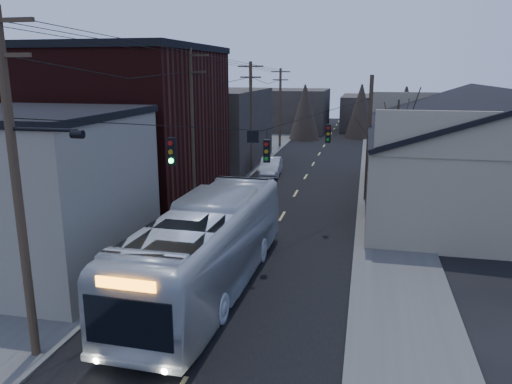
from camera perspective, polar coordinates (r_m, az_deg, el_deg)
road_surface at (r=40.48m, az=5.35°, el=1.18°), size 9.00×110.00×0.02m
sidewalk_left at (r=41.74m, az=-3.53°, el=1.67°), size 4.00×110.00×0.12m
sidewalk_right at (r=40.22m, az=14.58°, el=0.78°), size 4.00×110.00×0.12m
building_clapboard at (r=23.46m, az=-24.00°, el=-0.50°), size 8.00×8.00×7.00m
building_brick at (r=32.97m, az=-14.41°, el=6.73°), size 10.00×12.00×10.00m
building_left_far at (r=47.72m, az=-5.10°, el=7.35°), size 9.00×14.00×7.00m
warehouse at (r=35.71m, az=25.56°, el=2.58°), size 16.16×20.60×7.73m
building_far_left at (r=75.22m, az=4.23°, el=9.33°), size 10.00×12.00×6.00m
building_far_right at (r=79.50m, az=14.18°, el=8.83°), size 12.00×14.00×5.00m
bare_tree at (r=29.72m, az=15.57°, el=3.19°), size 0.40×0.40×7.20m
utility_lines at (r=34.50m, az=-0.88°, el=7.38°), size 11.24×45.28×10.50m
bus at (r=20.37m, az=-5.57°, el=-6.23°), size 3.53×13.44×3.72m
parked_car at (r=42.64m, az=1.70°, el=2.91°), size 1.95×4.74×1.53m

